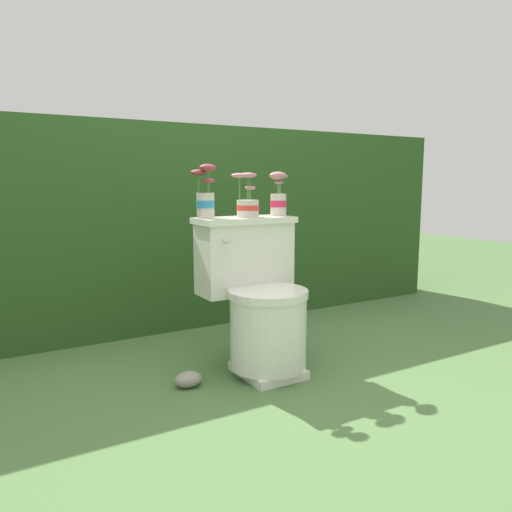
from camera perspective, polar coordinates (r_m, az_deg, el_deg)
name	(u,v)px	position (r m, az deg, el deg)	size (l,w,h in m)	color
ground_plane	(252,380)	(2.41, -0.40, -13.98)	(12.00, 12.00, 0.00)	#4C703D
hedge_backdrop	(157,225)	(3.40, -11.23, 3.49)	(4.22, 0.74, 1.27)	#284C1E
toilet	(258,299)	(2.44, 0.25, -4.90)	(0.50, 0.53, 0.75)	silver
potted_plant_left	(205,197)	(2.43, -5.81, 6.70)	(0.12, 0.09, 0.26)	beige
potted_plant_midleft	(247,200)	(2.49, -1.01, 6.37)	(0.15, 0.12, 0.22)	beige
potted_plant_middle	(278,196)	(2.60, 2.59, 6.86)	(0.11, 0.09, 0.23)	beige
garden_stone	(188,379)	(2.35, -7.75, -13.79)	(0.13, 0.10, 0.07)	gray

